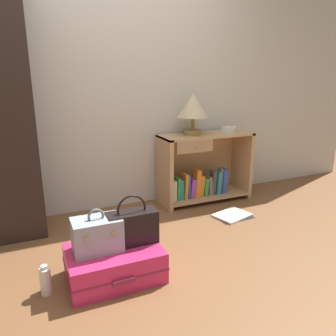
# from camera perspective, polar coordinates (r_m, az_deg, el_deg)

# --- Properties ---
(ground_plane) EXTENTS (9.00, 9.00, 0.00)m
(ground_plane) POSITION_cam_1_polar(r_m,az_deg,el_deg) (2.28, 0.03, -19.35)
(ground_plane) COLOR brown
(back_wall) EXTENTS (6.40, 0.10, 2.60)m
(back_wall) POSITION_cam_1_polar(r_m,az_deg,el_deg) (3.30, -10.88, 15.23)
(back_wall) COLOR beige
(back_wall) RESTS_ON ground_plane
(bookshelf) EXTENTS (0.99, 0.39, 0.73)m
(bookshelf) POSITION_cam_1_polar(r_m,az_deg,el_deg) (3.55, 5.98, -0.30)
(bookshelf) COLOR tan
(bookshelf) RESTS_ON ground_plane
(table_lamp) EXTENTS (0.32, 0.32, 0.42)m
(table_lamp) POSITION_cam_1_polar(r_m,az_deg,el_deg) (3.36, 4.39, 10.58)
(table_lamp) COLOR olive
(table_lamp) RESTS_ON bookshelf
(bowl) EXTENTS (0.17, 0.17, 0.06)m
(bowl) POSITION_cam_1_polar(r_m,az_deg,el_deg) (3.62, 10.53, 6.63)
(bowl) COLOR silver
(bowl) RESTS_ON bookshelf
(suitcase_large) EXTENTS (0.62, 0.45, 0.22)m
(suitcase_large) POSITION_cam_1_polar(r_m,az_deg,el_deg) (2.30, -9.32, -16.00)
(suitcase_large) COLOR #DB2860
(suitcase_large) RESTS_ON ground_plane
(train_case) EXTENTS (0.31, 0.21, 0.29)m
(train_case) POSITION_cam_1_polar(r_m,az_deg,el_deg) (2.20, -12.25, -11.24)
(train_case) COLOR #8E99A3
(train_case) RESTS_ON suitcase_large
(handbag) EXTENTS (0.34, 0.14, 0.35)m
(handbag) POSITION_cam_1_polar(r_m,az_deg,el_deg) (2.25, -6.25, -10.11)
(handbag) COLOR black
(handbag) RESTS_ON suitcase_large
(bottle) EXTENTS (0.07, 0.07, 0.20)m
(bottle) POSITION_cam_1_polar(r_m,az_deg,el_deg) (2.27, -20.53, -17.92)
(bottle) COLOR white
(bottle) RESTS_ON ground_plane
(open_book_on_floor) EXTENTS (0.38, 0.33, 0.02)m
(open_book_on_floor) POSITION_cam_1_polar(r_m,az_deg,el_deg) (3.27, 11.11, -8.09)
(open_book_on_floor) COLOR white
(open_book_on_floor) RESTS_ON ground_plane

